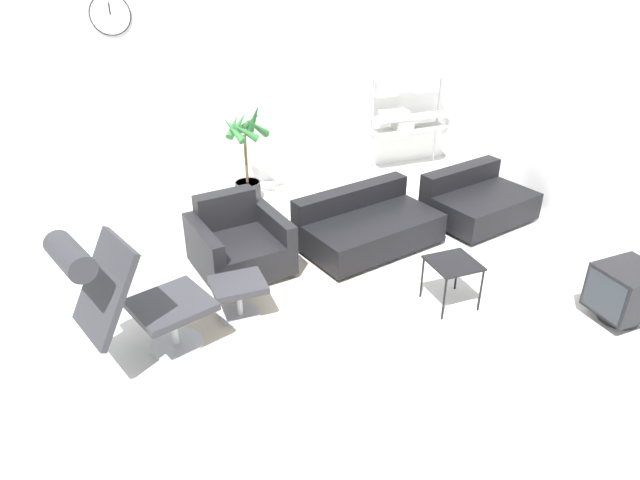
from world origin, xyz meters
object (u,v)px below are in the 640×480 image
(lounge_chair, at_px, (123,289))
(armchair_red, at_px, (239,246))
(couch_second, at_px, (477,203))
(shelf_unit, at_px, (405,107))
(potted_plant, at_px, (246,158))
(side_table, at_px, (453,267))
(crt_television, at_px, (625,292))
(couch_low, at_px, (367,227))
(ottoman, at_px, (239,291))

(lounge_chair, bearing_deg, armchair_red, 115.78)
(couch_second, bearing_deg, shelf_unit, -102.71)
(couch_second, distance_m, shelf_unit, 1.94)
(couch_second, bearing_deg, armchair_red, -11.54)
(lounge_chair, height_order, potted_plant, potted_plant)
(armchair_red, distance_m, potted_plant, 1.76)
(potted_plant, bearing_deg, lounge_chair, -120.91)
(armchair_red, height_order, potted_plant, potted_plant)
(couch_second, distance_m, side_table, 1.89)
(crt_television, distance_m, shelf_unit, 4.02)
(armchair_red, bearing_deg, side_table, 132.72)
(lounge_chair, relative_size, armchair_red, 1.22)
(side_table, relative_size, potted_plant, 0.35)
(lounge_chair, xyz_separation_m, side_table, (2.79, -0.18, -0.31))
(couch_low, xyz_separation_m, side_table, (0.24, -1.29, 0.17))
(ottoman, xyz_separation_m, couch_low, (1.62, 0.79, -0.04))
(armchair_red, relative_size, side_table, 2.22)
(side_table, bearing_deg, armchair_red, 141.83)
(couch_low, height_order, shelf_unit, shelf_unit)
(couch_second, distance_m, crt_television, 2.16)
(crt_television, bearing_deg, couch_low, 34.48)
(lounge_chair, bearing_deg, couch_low, 94.49)
(lounge_chair, height_order, ottoman, lounge_chair)
(crt_television, bearing_deg, shelf_unit, -1.37)
(lounge_chair, bearing_deg, potted_plant, 130.05)
(armchair_red, relative_size, crt_television, 1.85)
(couch_second, relative_size, shelf_unit, 0.78)
(couch_low, bearing_deg, couch_second, 170.80)
(armchair_red, bearing_deg, ottoman, 66.95)
(crt_television, bearing_deg, lounge_chair, 75.02)
(couch_second, relative_size, crt_television, 2.50)
(couch_second, relative_size, potted_plant, 1.04)
(couch_low, distance_m, potted_plant, 1.92)
(lounge_chair, distance_m, side_table, 2.82)
(side_table, bearing_deg, couch_second, 48.22)
(lounge_chair, bearing_deg, ottoman, 90.00)
(lounge_chair, relative_size, ottoman, 2.60)
(ottoman, relative_size, couch_second, 0.35)
(side_table, bearing_deg, potted_plant, 110.85)
(couch_low, height_order, side_table, couch_low)
(armchair_red, xyz_separation_m, couch_low, (1.42, -0.01, -0.05))
(side_table, height_order, crt_television, crt_television)
(ottoman, height_order, crt_television, crt_television)
(ottoman, bearing_deg, potted_plant, 73.42)
(ottoman, distance_m, couch_second, 3.24)
(crt_television, distance_m, potted_plant, 4.44)
(lounge_chair, xyz_separation_m, crt_television, (4.07, -0.94, -0.42))
(side_table, xyz_separation_m, potted_plant, (-1.13, 2.96, 0.17))
(ottoman, bearing_deg, couch_second, 16.12)
(armchair_red, xyz_separation_m, shelf_unit, (2.89, 1.91, 0.64))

